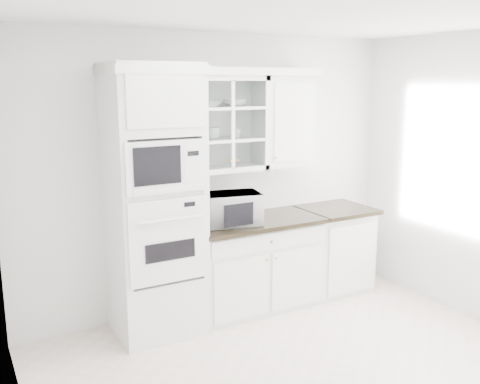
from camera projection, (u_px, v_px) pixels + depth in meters
ground at (318, 382)px, 4.06m from camera, size 4.00×3.50×0.01m
room_shell at (291, 144)px, 4.07m from camera, size 4.00×3.50×2.70m
oven_column at (155, 203)px, 4.67m from camera, size 0.76×0.68×2.40m
base_cabinet_run at (254, 263)px, 5.34m from camera, size 1.32×0.67×0.92m
extra_base_cabinet at (333, 248)px, 5.81m from camera, size 0.72×0.67×0.92m
upper_cabinet_glass at (225, 124)px, 5.05m from camera, size 0.80×0.33×0.90m
upper_cabinet_solid at (284, 121)px, 5.38m from camera, size 0.55×0.33×0.90m
crown_molding at (215, 71)px, 4.88m from camera, size 2.14×0.38×0.07m
countertop_microwave at (232, 208)px, 5.05m from camera, size 0.59×0.53×0.30m
bowl_a at (207, 104)px, 4.91m from camera, size 0.28×0.28×0.06m
bowl_b at (235, 103)px, 5.07m from camera, size 0.28×0.28×0.07m
cup_a at (213, 133)px, 5.01m from camera, size 0.17×0.17×0.11m
cup_b at (236, 133)px, 5.12m from camera, size 0.12×0.12×0.10m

